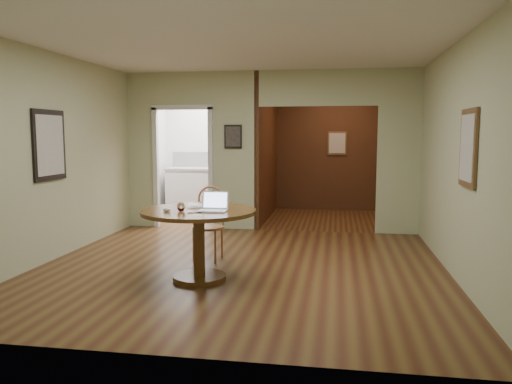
% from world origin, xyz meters
% --- Properties ---
extents(floor, '(5.00, 5.00, 0.00)m').
position_xyz_m(floor, '(0.00, 0.00, 0.00)').
color(floor, '#462314').
rests_on(floor, ground).
extents(room_shell, '(5.20, 7.50, 5.00)m').
position_xyz_m(room_shell, '(-0.47, 3.10, 1.29)').
color(room_shell, silver).
rests_on(room_shell, ground).
extents(dining_table, '(1.28, 1.28, 0.80)m').
position_xyz_m(dining_table, '(-0.36, -0.56, 0.59)').
color(dining_table, brown).
rests_on(dining_table, ground).
extents(chair, '(0.43, 0.43, 0.96)m').
position_xyz_m(chair, '(-0.48, 0.36, 0.54)').
color(chair, '#A05D38').
rests_on(chair, ground).
extents(open_laptop, '(0.30, 0.26, 0.21)m').
position_xyz_m(open_laptop, '(-0.17, -0.61, 0.86)').
color(open_laptop, silver).
rests_on(open_laptop, dining_table).
extents(closed_laptop, '(0.38, 0.28, 0.03)m').
position_xyz_m(closed_laptop, '(-0.37, -0.41, 0.82)').
color(closed_laptop, silver).
rests_on(closed_laptop, dining_table).
extents(mouse, '(0.11, 0.08, 0.04)m').
position_xyz_m(mouse, '(-0.66, -0.75, 0.82)').
color(mouse, silver).
rests_on(mouse, dining_table).
extents(wine_glass, '(0.09, 0.09, 0.10)m').
position_xyz_m(wine_glass, '(-0.51, -0.71, 0.85)').
color(wine_glass, white).
rests_on(wine_glass, dining_table).
extents(pen, '(0.14, 0.06, 0.01)m').
position_xyz_m(pen, '(-0.34, -0.80, 0.81)').
color(pen, '#0B0F51').
rests_on(pen, dining_table).
extents(kitchen_cabinet, '(2.06, 0.60, 0.94)m').
position_xyz_m(kitchen_cabinet, '(-1.35, 4.20, 0.47)').
color(kitchen_cabinet, silver).
rests_on(kitchen_cabinet, ground).
extents(grocery_bag, '(0.37, 0.33, 0.33)m').
position_xyz_m(grocery_bag, '(-0.80, 4.20, 1.10)').
color(grocery_bag, beige).
rests_on(grocery_bag, kitchen_cabinet).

